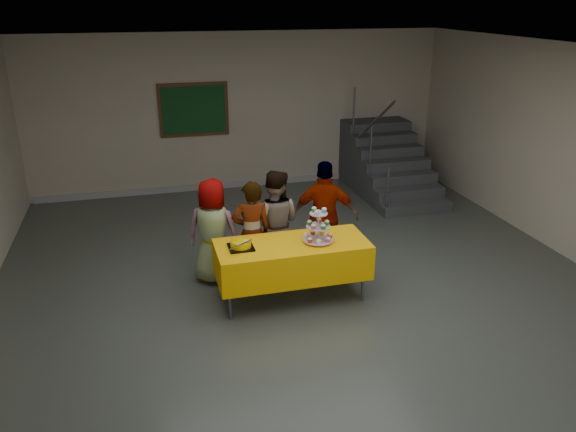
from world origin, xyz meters
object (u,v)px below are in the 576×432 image
object	(u,v)px
schoolchild_d	(325,217)
staircase	(385,165)
bake_table	(292,259)
bear_cake	(241,243)
cupcake_stand	(318,229)
schoolchild_a	(213,231)
noticeboard	(194,110)
schoolchild_c	(274,223)
schoolchild_b	(252,233)

from	to	relation	value
schoolchild_d	staircase	size ratio (longest dim) A/B	0.65
bake_table	bear_cake	distance (m)	0.69
staircase	cupcake_stand	bearing A→B (deg)	-124.58
cupcake_stand	bake_table	bearing A→B (deg)	172.79
schoolchild_a	schoolchild_d	xyz separation A→B (m)	(1.53, -0.04, 0.07)
noticeboard	bake_table	bearing A→B (deg)	-81.75
bake_table	noticeboard	bearing A→B (deg)	98.25
schoolchild_d	noticeboard	distance (m)	4.17
bake_table	schoolchild_d	world-z (taller)	schoolchild_d
schoolchild_d	staircase	distance (m)	3.80
schoolchild_c	schoolchild_d	world-z (taller)	schoolchild_d
bear_cake	schoolchild_b	world-z (taller)	schoolchild_b
cupcake_stand	bear_cake	xyz separation A→B (m)	(-0.95, 0.06, -0.11)
bear_cake	schoolchild_b	distance (m)	0.60
bake_table	schoolchild_c	world-z (taller)	schoolchild_c
schoolchild_a	staircase	distance (m)	4.84
schoolchild_b	bear_cake	bearing A→B (deg)	69.70
bear_cake	schoolchild_a	size ratio (longest dim) A/B	0.25
cupcake_stand	noticeboard	distance (m)	4.77
bear_cake	schoolchild_d	world-z (taller)	schoolchild_d
cupcake_stand	schoolchild_c	xyz separation A→B (m)	(-0.37, 0.78, -0.19)
bake_table	schoolchild_d	size ratio (longest dim) A/B	1.20
bake_table	noticeboard	distance (m)	4.74
bake_table	schoolchild_b	world-z (taller)	schoolchild_b
bake_table	schoolchild_d	distance (m)	0.99
bear_cake	noticeboard	xyz separation A→B (m)	(-0.03, 4.56, 0.77)
staircase	noticeboard	size ratio (longest dim) A/B	1.85
bear_cake	bake_table	bearing A→B (deg)	-1.84
cupcake_stand	schoolchild_a	distance (m)	1.45
bake_table	cupcake_stand	world-z (taller)	cupcake_stand
bear_cake	noticeboard	bearing A→B (deg)	90.36
schoolchild_a	schoolchild_b	world-z (taller)	schoolchild_a
bear_cake	schoolchild_d	distance (m)	1.47
schoolchild_d	schoolchild_c	bearing A→B (deg)	15.40
schoolchild_b	staircase	distance (m)	4.60
cupcake_stand	schoolchild_c	size ratio (longest dim) A/B	0.30
cupcake_stand	noticeboard	bearing A→B (deg)	102.03
staircase	schoolchild_b	bearing A→B (deg)	-136.22
noticeboard	cupcake_stand	bearing A→B (deg)	-77.97
bake_table	staircase	bearing A→B (deg)	51.97
bear_cake	schoolchild_c	bearing A→B (deg)	50.68
schoolchild_b	noticeboard	world-z (taller)	noticeboard
noticeboard	schoolchild_a	bearing A→B (deg)	-93.13
bear_cake	schoolchild_c	xyz separation A→B (m)	(0.59, 0.72, -0.09)
bear_cake	schoolchild_d	xyz separation A→B (m)	(1.29, 0.69, -0.05)
schoolchild_a	noticeboard	world-z (taller)	noticeboard
schoolchild_a	schoolchild_d	bearing A→B (deg)	-156.93
schoolchild_c	staircase	size ratio (longest dim) A/B	0.62
bear_cake	staircase	xyz separation A→B (m)	(3.56, 3.72, -0.34)
staircase	bake_table	bearing A→B (deg)	-128.03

